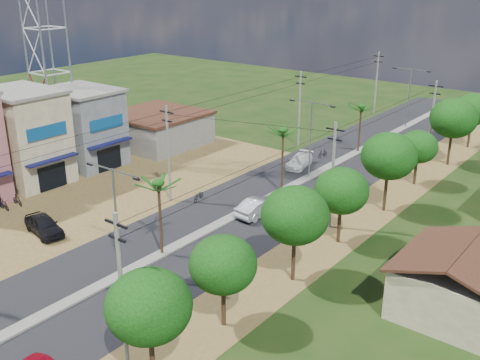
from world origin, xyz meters
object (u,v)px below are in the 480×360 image
object	(u,v)px
car_silver_mid	(260,207)
car_parked_dark	(44,225)
car_white_far	(299,161)
moto_rider_east	(171,290)

from	to	relation	value
car_silver_mid	car_parked_dark	bearing A→B (deg)	55.02
car_white_far	moto_rider_east	size ratio (longest dim) A/B	2.40
car_white_far	car_silver_mid	bearing A→B (deg)	-83.49
car_white_far	car_parked_dark	size ratio (longest dim) A/B	1.00
car_white_far	moto_rider_east	xyz separation A→B (m)	(7.28, -27.06, -0.16)
car_white_far	car_parked_dark	distance (m)	27.69
moto_rider_east	car_silver_mid	bearing A→B (deg)	-57.58
car_silver_mid	car_white_far	world-z (taller)	car_silver_mid
car_silver_mid	moto_rider_east	size ratio (longest dim) A/B	2.55
car_parked_dark	moto_rider_east	bearing A→B (deg)	-80.28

